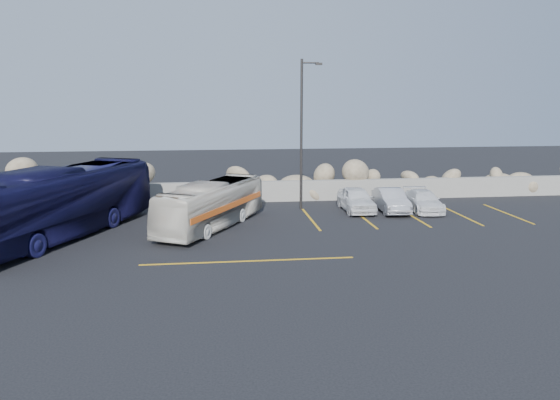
{
  "coord_description": "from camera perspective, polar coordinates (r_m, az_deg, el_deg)",
  "views": [
    {
      "loc": [
        -2.24,
        -19.38,
        6.01
      ],
      "look_at": [
        0.67,
        4.0,
        1.58
      ],
      "focal_mm": 35.0,
      "sensor_mm": 36.0,
      "label": 1
    }
  ],
  "objects": [
    {
      "name": "car_c",
      "position": [
        30.35,
        14.76,
        -0.08
      ],
      "size": [
        1.84,
        3.86,
        1.09
      ],
      "primitive_type": "imported",
      "rotation": [
        0.0,
        0.0,
        -0.09
      ],
      "color": "white",
      "rests_on": "ground"
    },
    {
      "name": "riprap_pile",
      "position": [
        32.99,
        -3.13,
        2.42
      ],
      "size": [
        54.0,
        2.8,
        2.6
      ],
      "primitive_type": null,
      "color": "#8E7B5D",
      "rests_on": "ground"
    },
    {
      "name": "car_a",
      "position": [
        29.55,
        7.97,
        0.09
      ],
      "size": [
        1.56,
        3.81,
        1.29
      ],
      "primitive_type": "imported",
      "rotation": [
        0.0,
        0.0,
        -0.01
      ],
      "color": "white",
      "rests_on": "ground"
    },
    {
      "name": "ground",
      "position": [
        20.41,
        -0.48,
        -6.47
      ],
      "size": [
        90.0,
        90.0,
        0.0
      ],
      "primitive_type": "plane",
      "color": "black",
      "rests_on": "ground"
    },
    {
      "name": "tour_coach",
      "position": [
        25.49,
        -22.07,
        -0.23
      ],
      "size": [
        6.82,
        11.19,
        3.09
      ],
      "primitive_type": "imported",
      "rotation": [
        0.0,
        0.0,
        -0.41
      ],
      "color": "#101035",
      "rests_on": "ground"
    },
    {
      "name": "seawall",
      "position": [
        31.92,
        -2.96,
        0.87
      ],
      "size": [
        60.0,
        0.4,
        1.2
      ],
      "primitive_type": "cube",
      "color": "gray",
      "rests_on": "ground"
    },
    {
      "name": "car_b",
      "position": [
        29.73,
        11.52,
        -0.03
      ],
      "size": [
        1.49,
        3.77,
        1.22
      ],
      "primitive_type": "imported",
      "rotation": [
        0.0,
        0.0,
        -0.05
      ],
      "color": "#B3B2B8",
      "rests_on": "ground"
    },
    {
      "name": "parking_lines",
      "position": [
        26.57,
        8.13,
        -2.52
      ],
      "size": [
        18.16,
        9.36,
        0.01
      ],
      "color": "gold",
      "rests_on": "ground"
    },
    {
      "name": "lamppost",
      "position": [
        29.32,
        2.35,
        7.29
      ],
      "size": [
        1.14,
        0.18,
        8.0
      ],
      "color": "#2C2927",
      "rests_on": "ground"
    },
    {
      "name": "vintage_bus",
      "position": [
        25.66,
        -7.14,
        -0.49
      ],
      "size": [
        5.3,
        7.76,
        2.18
      ],
      "primitive_type": "imported",
      "rotation": [
        0.0,
        0.0,
        -0.49
      ],
      "color": "silver",
      "rests_on": "ground"
    }
  ]
}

